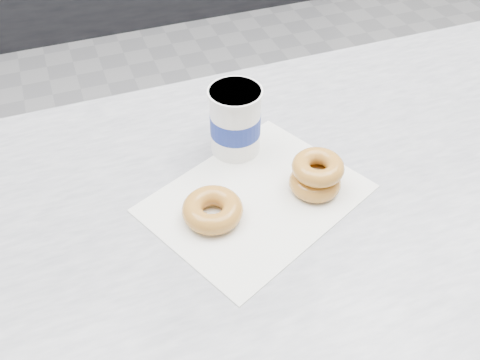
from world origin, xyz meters
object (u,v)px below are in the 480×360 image
object	(u,v)px
donut_stack	(316,175)
counter	(388,290)
donut_single	(212,210)
coffee_cup	(235,120)

from	to	relation	value
donut_stack	counter	bearing A→B (deg)	3.78
donut_single	coffee_cup	size ratio (longest dim) A/B	0.77
donut_stack	coffee_cup	world-z (taller)	coffee_cup
counter	donut_single	world-z (taller)	donut_single
donut_stack	coffee_cup	bearing A→B (deg)	121.57
counter	donut_single	xyz separation A→B (m)	(-0.44, -0.02, 0.47)
counter	donut_stack	bearing A→B (deg)	-176.22
counter	donut_stack	world-z (taller)	donut_stack
donut_stack	coffee_cup	size ratio (longest dim) A/B	0.79
donut_single	donut_stack	bearing A→B (deg)	0.81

